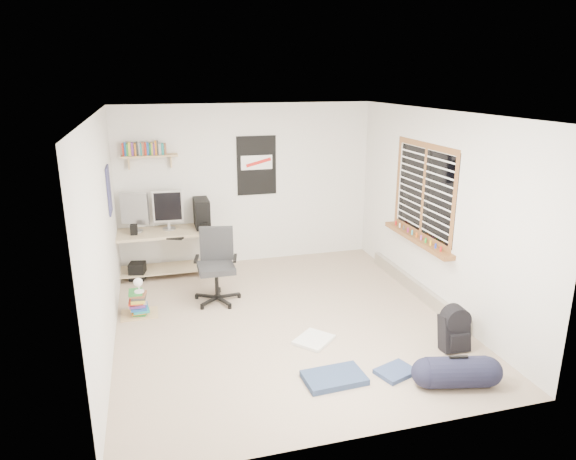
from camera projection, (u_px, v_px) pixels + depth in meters
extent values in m
cube|color=gray|center=(285.00, 320.00, 6.33)|extent=(4.00, 4.50, 0.01)
cube|color=white|center=(284.00, 112.00, 5.61)|extent=(4.00, 4.50, 0.01)
cube|color=silver|center=(247.00, 185.00, 8.06)|extent=(4.00, 0.01, 2.50)
cube|color=silver|center=(103.00, 236.00, 5.46)|extent=(0.01, 4.50, 2.50)
cube|color=silver|center=(437.00, 211.00, 6.48)|extent=(0.01, 4.50, 2.50)
cube|color=beige|center=(163.00, 252.00, 7.66)|extent=(1.54, 0.98, 0.65)
cube|color=#949499|center=(135.00, 219.00, 7.49)|extent=(0.43, 0.28, 0.47)
cube|color=#B5B4B9|center=(168.00, 217.00, 7.61)|extent=(0.44, 0.14, 0.48)
cube|color=black|center=(202.00, 214.00, 7.73)|extent=(0.21, 0.45, 0.47)
cube|color=black|center=(169.00, 237.00, 7.37)|extent=(0.44, 0.30, 0.02)
cube|color=black|center=(134.00, 231.00, 7.39)|extent=(0.10, 0.10, 0.19)
cube|color=black|center=(205.00, 230.00, 7.48)|extent=(0.10, 0.10, 0.18)
cube|color=#262629|center=(216.00, 267.00, 6.72)|extent=(0.77, 0.77, 0.99)
cube|color=tan|center=(150.00, 156.00, 7.43)|extent=(0.80, 0.22, 0.24)
cube|color=black|center=(257.00, 166.00, 7.98)|extent=(0.62, 0.03, 0.92)
cube|color=navy|center=(109.00, 190.00, 6.51)|extent=(0.02, 0.42, 0.60)
cube|color=brown|center=(423.00, 191.00, 6.69)|extent=(0.10, 1.50, 1.26)
cube|color=#B7B2A8|center=(415.00, 287.00, 7.08)|extent=(0.08, 2.50, 0.18)
cube|color=black|center=(454.00, 333.00, 5.60)|extent=(0.31, 0.26, 0.40)
cylinder|color=black|center=(457.00, 373.00, 4.94)|extent=(0.36, 0.36, 0.59)
cube|color=silver|center=(314.00, 340.00, 5.81)|extent=(0.54, 0.53, 0.04)
cube|color=navy|center=(334.00, 378.00, 5.06)|extent=(0.61, 0.41, 0.06)
cube|color=navy|center=(396.00, 372.00, 5.18)|extent=(0.45, 0.39, 0.05)
cube|color=olive|center=(139.00, 304.00, 6.43)|extent=(0.52, 0.48, 0.29)
cube|color=silver|center=(139.00, 287.00, 6.35)|extent=(0.19, 0.23, 0.20)
cube|color=black|center=(138.00, 271.00, 7.54)|extent=(0.26, 0.26, 0.25)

